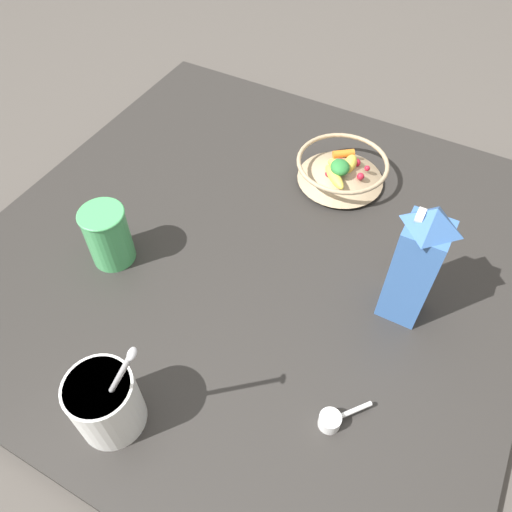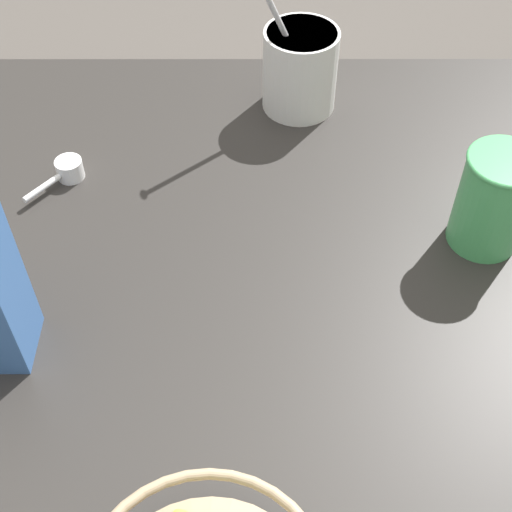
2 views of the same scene
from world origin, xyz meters
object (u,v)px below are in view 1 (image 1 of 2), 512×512
(fruit_bowl, at_px, (342,169))
(drinking_cup, at_px, (108,235))
(milk_carton, at_px, (416,263))
(yogurt_tub, at_px, (105,401))

(fruit_bowl, height_order, drinking_cup, drinking_cup)
(milk_carton, bearing_deg, yogurt_tub, -38.02)
(fruit_bowl, relative_size, drinking_cup, 1.63)
(fruit_bowl, bearing_deg, milk_carton, 40.92)
(milk_carton, height_order, drinking_cup, milk_carton)
(yogurt_tub, xyz_separation_m, drinking_cup, (-0.27, -0.22, -0.00))
(yogurt_tub, distance_m, drinking_cup, 0.35)
(fruit_bowl, xyz_separation_m, milk_carton, (0.27, 0.24, 0.09))
(yogurt_tub, height_order, drinking_cup, yogurt_tub)
(drinking_cup, bearing_deg, fruit_bowl, 143.47)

